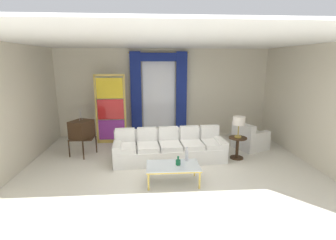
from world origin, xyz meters
name	(u,v)px	position (x,y,z in m)	size (l,w,h in m)	color
ground_plane	(170,171)	(0.00, 0.00, 0.00)	(16.00, 16.00, 0.00)	silver
wall_rear	(163,93)	(0.00, 3.06, 1.50)	(8.00, 0.12, 3.00)	beige
wall_left	(18,107)	(-3.66, 0.60, 1.50)	(0.12, 7.00, 3.00)	beige
wall_right	(307,104)	(3.66, 0.60, 1.50)	(0.12, 7.00, 3.00)	beige
ceiling_slab	(168,43)	(0.00, 0.80, 3.02)	(8.00, 7.60, 0.04)	white
curtained_window	(159,87)	(-0.16, 2.89, 1.74)	(2.00, 0.17, 2.70)	white
couch_white_long	(169,148)	(0.03, 0.73, 0.31)	(2.97, 1.12, 0.86)	white
coffee_table	(173,167)	(0.01, -0.62, 0.37)	(1.14, 0.68, 0.41)	silver
bottle_blue_decanter	(178,162)	(0.12, -0.61, 0.48)	(0.10, 0.10, 0.20)	#196B3D
bottle_crystal_tall	(187,155)	(0.34, -0.38, 0.54)	(0.07, 0.07, 0.33)	silver
vintage_tv	(82,130)	(-2.37, 1.23, 0.73)	(0.71, 0.75, 1.35)	#382314
armchair_white	(249,139)	(2.50, 1.42, 0.29)	(1.07, 1.06, 0.80)	white
stained_glass_divider	(111,111)	(-1.71, 2.27, 1.06)	(0.95, 0.05, 2.20)	gold
peacock_figurine	(121,140)	(-1.38, 1.81, 0.22)	(0.44, 0.60, 0.50)	beige
round_side_table	(237,146)	(1.88, 0.66, 0.36)	(0.48, 0.48, 0.59)	#382314
table_lamp_brass	(239,122)	(1.88, 0.66, 1.03)	(0.32, 0.32, 0.57)	#B29338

